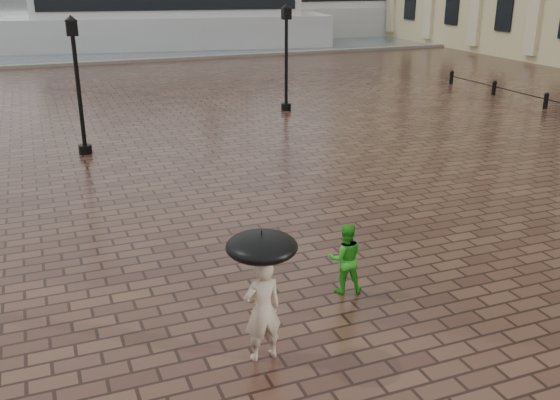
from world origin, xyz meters
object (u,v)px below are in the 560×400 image
child_pedestrian (345,258)px  ferry_far (355,5)px  ferry_near (169,15)px  street_lamps (93,63)px  adult_pedestrian (262,310)px

child_pedestrian → ferry_far: size_ratio=0.05×
ferry_near → ferry_far: (18.86, 4.15, 0.19)m
street_lamps → adult_pedestrian: size_ratio=8.90×
adult_pedestrian → child_pedestrian: size_ratio=1.23×
ferry_far → child_pedestrian: bearing=-116.6°
street_lamps → child_pedestrian: street_lamps is taller
street_lamps → ferry_near: 25.93m
street_lamps → ferry_near: ferry_near is taller
child_pedestrian → street_lamps: bearing=-64.9°
street_lamps → child_pedestrian: (2.77, -17.25, -1.62)m
adult_pedestrian → ferry_far: bearing=-123.4°
child_pedestrian → ferry_near: ferry_near is taller
adult_pedestrian → ferry_far: (26.75, 47.42, 1.83)m
ferry_near → ferry_far: size_ratio=0.95×
child_pedestrian → ferry_far: (24.52, 45.92, 2.00)m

